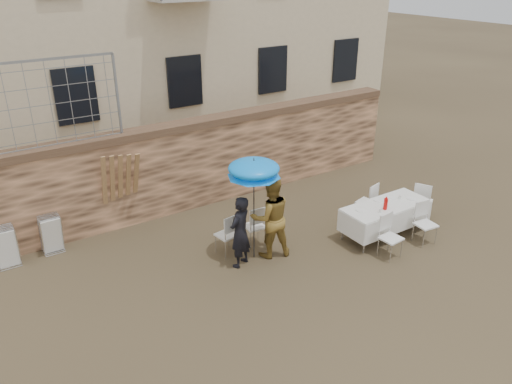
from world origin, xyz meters
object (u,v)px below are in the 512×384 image
soda_bottle (386,204)px  chair_stack_left (5,243)px  umbrella (254,171)px  banquet_table (386,206)px  table_chair_back (366,201)px  man_suit (240,232)px  couple_chair_right (254,225)px  table_chair_front_right (426,224)px  woman_dress (271,217)px  table_chair_front_left (391,237)px  chair_stack_right (50,231)px  table_chair_side (423,200)px  couple_chair_left (227,234)px

soda_bottle → chair_stack_left: (-7.28, 3.62, -0.45)m
umbrella → banquet_table: (3.03, -0.82, -1.25)m
table_chair_back → man_suit: bearing=-13.5°
man_suit → banquet_table: size_ratio=0.74×
couple_chair_right → table_chair_front_right: 3.81m
man_suit → chair_stack_left: (-4.05, 2.74, -0.32)m
woman_dress → soda_bottle: woman_dress is taller
man_suit → table_chair_front_left: man_suit is taller
soda_bottle → chair_stack_right: size_ratio=0.28×
table_chair_side → chair_stack_left: 9.49m
umbrella → table_chair_front_right: (3.53, -1.57, -1.50)m
couple_chair_left → table_chair_front_left: (2.83, -2.02, 0.00)m
woman_dress → couple_chair_left: bearing=-20.0°
couple_chair_left → table_chair_back: bearing=164.3°
woman_dress → umbrella: umbrella is taller
umbrella → banquet_table: bearing=-15.2°
soda_bottle → table_chair_back: 1.11m
couple_chair_left → chair_stack_left: 4.60m
man_suit → table_chair_front_left: bearing=127.3°
umbrella → chair_stack_right: umbrella is taller
woman_dress → soda_bottle: (2.48, -0.87, 0.00)m
couple_chair_left → chair_stack_left: couple_chair_left is taller
table_chair_back → couple_chair_left: bearing=-22.1°
couple_chair_left → table_chair_front_right: bearing=144.5°
woman_dress → table_chair_front_left: bearing=160.9°
banquet_table → chair_stack_left: (-7.48, 3.47, -0.27)m
banquet_table → table_chair_side: size_ratio=2.19×
woman_dress → soda_bottle: bearing=176.9°
table_chair_side → man_suit: bearing=54.5°
chair_stack_left → soda_bottle: bearing=-26.4°
man_suit → chair_stack_right: 4.19m
table_chair_front_right → woman_dress: bearing=161.6°
couple_chair_left → soda_bottle: size_ratio=3.69×
banquet_table → table_chair_front_left: (-0.60, -0.75, -0.25)m
table_chair_back → chair_stack_left: (-7.68, 2.67, -0.02)m
woman_dress → table_chair_front_right: 3.53m
table_chair_front_right → chair_stack_left: bearing=158.6°
couple_chair_left → chair_stack_right: 3.84m
table_chair_front_left → table_chair_back: size_ratio=1.00×
woman_dress → table_chair_back: woman_dress is taller
couple_chair_left → table_chair_front_left: size_ratio=1.00×
man_suit → woman_dress: 0.76m
table_chair_front_left → chair_stack_right: (-5.98, 4.22, -0.02)m
umbrella → couple_chair_right: size_ratio=2.19×
couple_chair_right → chair_stack_left: size_ratio=1.04×
soda_bottle → table_chair_front_left: bearing=-123.7°
man_suit → table_chair_back: bearing=156.0°
man_suit → woman_dress: (0.75, 0.00, 0.12)m
table_chair_front_right → table_chair_back: same height
woman_dress → chair_stack_left: 5.54m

